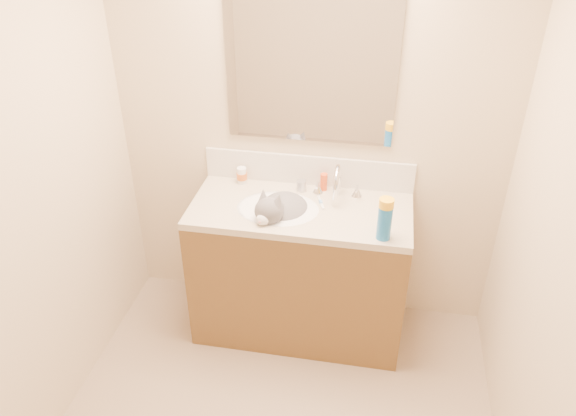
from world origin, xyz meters
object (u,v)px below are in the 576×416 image
at_px(faucet, 337,184).
at_px(silver_jar, 301,186).
at_px(vanity_cabinet, 300,273).
at_px(pill_bottle, 242,175).
at_px(amber_bottle, 324,182).
at_px(spray_can, 385,221).
at_px(basin, 278,219).
at_px(cat, 281,214).

relative_size(faucet, silver_jar, 4.36).
xyz_separation_m(vanity_cabinet, pill_bottle, (-0.38, 0.21, 0.50)).
bearing_deg(vanity_cabinet, pill_bottle, 151.25).
height_order(vanity_cabinet, amber_bottle, amber_bottle).
bearing_deg(faucet, amber_bottle, 137.37).
distance_m(pill_bottle, silver_jar, 0.35).
height_order(vanity_cabinet, faucet, faucet).
relative_size(vanity_cabinet, spray_can, 6.18).
height_order(amber_bottle, spray_can, spray_can).
bearing_deg(vanity_cabinet, basin, -165.96).
xyz_separation_m(silver_jar, amber_bottle, (0.12, 0.03, 0.02)).
relative_size(basin, pill_bottle, 4.62).
bearing_deg(silver_jar, faucet, -11.93).
height_order(basin, cat, cat).
bearing_deg(spray_can, silver_jar, 140.65).
bearing_deg(amber_bottle, cat, -128.59).
relative_size(faucet, spray_can, 1.44).
distance_m(vanity_cabinet, cat, 0.43).
distance_m(vanity_cabinet, pill_bottle, 0.66).
height_order(cat, spray_can, spray_can).
relative_size(vanity_cabinet, cat, 2.74).
bearing_deg(faucet, silver_jar, 168.07).
distance_m(cat, amber_bottle, 0.33).
xyz_separation_m(faucet, spray_can, (0.27, -0.35, 0.01)).
height_order(faucet, amber_bottle, faucet).
xyz_separation_m(basin, silver_jar, (0.09, 0.21, 0.10)).
relative_size(pill_bottle, silver_jar, 1.52).
distance_m(basin, silver_jar, 0.25).
bearing_deg(amber_bottle, spray_can, -50.16).
xyz_separation_m(basin, pill_bottle, (-0.26, 0.24, 0.12)).
bearing_deg(pill_bottle, spray_can, -26.71).
xyz_separation_m(vanity_cabinet, faucet, (0.18, 0.14, 0.54)).
height_order(pill_bottle, silver_jar, pill_bottle).
distance_m(faucet, silver_jar, 0.22).
relative_size(vanity_cabinet, amber_bottle, 11.88).
distance_m(basin, spray_can, 0.62).
relative_size(vanity_cabinet, basin, 2.67).
bearing_deg(spray_can, faucet, 127.92).
relative_size(silver_jar, spray_can, 0.33).
bearing_deg(silver_jar, basin, -114.21).
relative_size(basin, faucet, 1.61).
bearing_deg(amber_bottle, basin, -131.85).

